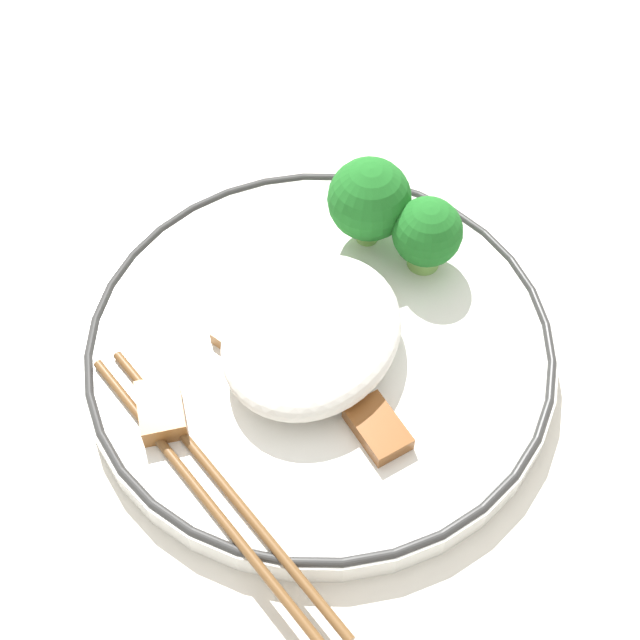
{
  "coord_description": "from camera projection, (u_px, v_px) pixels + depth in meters",
  "views": [
    {
      "loc": [
        -0.25,
        -0.14,
        0.43
      ],
      "look_at": [
        0.0,
        0.0,
        0.04
      ],
      "focal_mm": 50.0,
      "sensor_mm": 36.0,
      "label": 1
    }
  ],
  "objects": [
    {
      "name": "meat_near_right",
      "position": [
        378.0,
        428.0,
        0.46
      ],
      "size": [
        0.04,
        0.04,
        0.01
      ],
      "color": "brown",
      "rests_on": "plate"
    },
    {
      "name": "chopsticks",
      "position": [
        210.0,
        488.0,
        0.45
      ],
      "size": [
        0.09,
        0.19,
        0.01
      ],
      "color": "brown",
      "rests_on": "plate"
    },
    {
      "name": "meat_near_back",
      "position": [
        356.0,
        294.0,
        0.52
      ],
      "size": [
        0.04,
        0.04,
        0.01
      ],
      "color": "brown",
      "rests_on": "plate"
    },
    {
      "name": "ground_plane",
      "position": [
        320.0,
        357.0,
        0.52
      ],
      "size": [
        3.0,
        3.0,
        0.0
      ],
      "primitive_type": "plane",
      "color": "silver"
    },
    {
      "name": "broccoli_back_center",
      "position": [
        369.0,
        200.0,
        0.52
      ],
      "size": [
        0.05,
        0.05,
        0.06
      ],
      "color": "#7FB756",
      "rests_on": "plate"
    },
    {
      "name": "rice_mound",
      "position": [
        306.0,
        331.0,
        0.48
      ],
      "size": [
        0.11,
        0.09,
        0.04
      ],
      "color": "white",
      "rests_on": "plate"
    },
    {
      "name": "meat_near_front",
      "position": [
        161.0,
        410.0,
        0.47
      ],
      "size": [
        0.04,
        0.04,
        0.01
      ],
      "color": "#995B28",
      "rests_on": "plate"
    },
    {
      "name": "broccoli_back_left",
      "position": [
        427.0,
        233.0,
        0.51
      ],
      "size": [
        0.04,
        0.04,
        0.05
      ],
      "color": "#7FB756",
      "rests_on": "plate"
    },
    {
      "name": "meat_near_left",
      "position": [
        244.0,
        337.0,
        0.5
      ],
      "size": [
        0.03,
        0.03,
        0.01
      ],
      "color": "#9E6633",
      "rests_on": "plate"
    },
    {
      "name": "plate",
      "position": [
        320.0,
        347.0,
        0.51
      ],
      "size": [
        0.27,
        0.27,
        0.02
      ],
      "color": "white",
      "rests_on": "ground_plane"
    }
  ]
}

